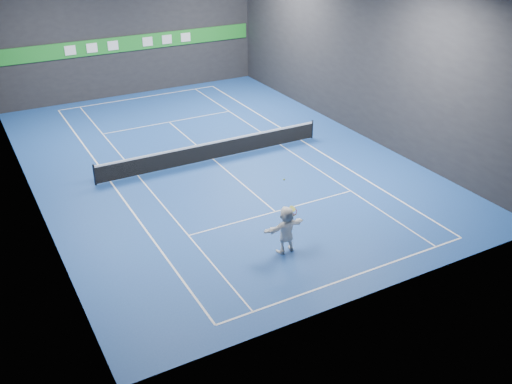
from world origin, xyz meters
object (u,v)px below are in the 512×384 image
tennis_ball (284,180)px  tennis_net (213,150)px  player (286,229)px  tennis_racket (293,212)px

tennis_ball → tennis_net: tennis_ball is taller
player → tennis_net: (1.24, 9.27, -0.43)m
tennis_net → tennis_racket: 9.33m
tennis_ball → tennis_net: (1.40, 9.30, -2.60)m
player → tennis_net: player is taller
player → tennis_ball: tennis_ball is taller
player → tennis_ball: size_ratio=27.57×
player → tennis_net: 9.36m
player → tennis_net: size_ratio=0.15×
tennis_net → tennis_racket: size_ratio=24.87×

